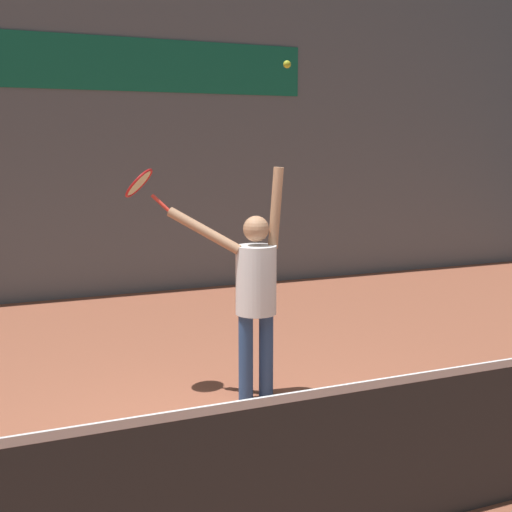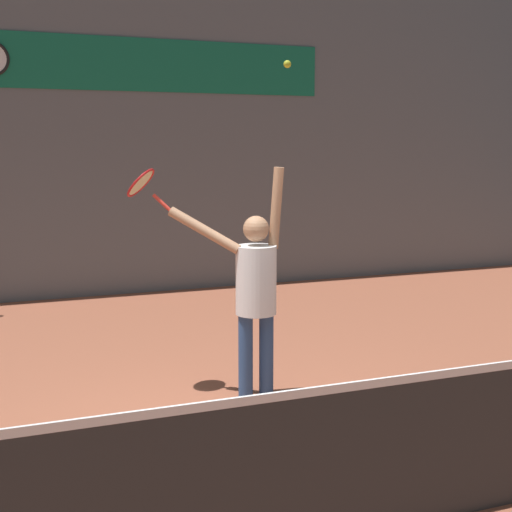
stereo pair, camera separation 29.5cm
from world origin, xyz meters
name	(u,v)px [view 2 (the right image)]	position (x,y,z in m)	size (l,w,h in m)	color
ground_plane	(254,463)	(0.00, 0.00, 0.00)	(18.00, 18.00, 0.00)	#9E563D
back_wall	(102,130)	(0.00, 6.33, 2.50)	(18.00, 0.10, 5.00)	slate
sponsor_banner	(100,63)	(0.00, 6.27, 3.47)	(6.95, 0.02, 0.78)	#146B4C
court_net	(326,463)	(0.00, -1.15, 0.50)	(9.04, 0.07, 1.06)	#333333
tennis_player	(255,286)	(0.49, 1.25, 1.04)	(0.97, 0.63, 2.09)	#2D4C7F
tennis_racket	(142,184)	(-0.38, 1.79, 1.93)	(0.45, 0.42, 0.39)	red
tennis_ball	(287,64)	(0.76, 1.17, 2.96)	(0.07, 0.07, 0.07)	#CCDB2D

